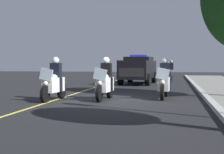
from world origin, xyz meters
TOP-DOWN VIEW (x-y plane):
  - ground_plane at (0.00, 0.00)m, footprint 80.00×80.00m
  - curb_strip at (0.00, 3.82)m, footprint 48.00×0.24m
  - lane_stripe_center at (0.00, -2.15)m, footprint 48.00×0.12m
  - police_motorcycle_lead_left at (0.65, -2.14)m, footprint 2.14×0.62m
  - police_motorcycle_lead_right at (0.10, -0.20)m, footprint 2.14×0.62m
  - police_motorcycle_trailing at (-0.88, 2.12)m, footprint 2.14×0.62m
  - police_suv at (-10.04, 0.07)m, footprint 5.03×2.37m
  - cyclist_background at (-14.19, 2.33)m, footprint 1.76×0.34m

SIDE VIEW (x-z plane):
  - ground_plane at x=0.00m, z-range 0.00..0.00m
  - lane_stripe_center at x=0.00m, z-range 0.00..0.01m
  - curb_strip at x=0.00m, z-range 0.00..0.15m
  - police_motorcycle_lead_left at x=0.65m, z-range -0.16..1.56m
  - police_motorcycle_lead_right at x=0.10m, z-range -0.16..1.56m
  - police_motorcycle_trailing at x=-0.88m, z-range -0.16..1.56m
  - cyclist_background at x=-14.19m, z-range 0.00..1.69m
  - police_suv at x=-10.04m, z-range 0.04..2.09m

